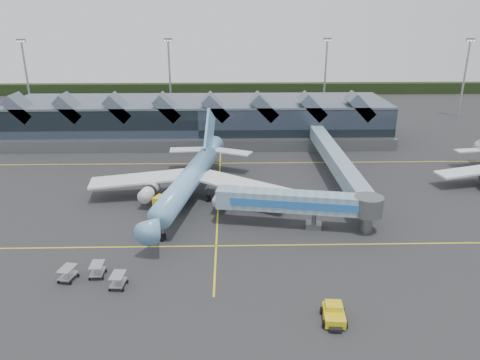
{
  "coord_description": "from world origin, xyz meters",
  "views": [
    {
      "loc": [
        1.88,
        -64.96,
        30.87
      ],
      "look_at": [
        3.58,
        4.43,
        5.0
      ],
      "focal_mm": 35.0,
      "sensor_mm": 36.0,
      "label": 1
    }
  ],
  "objects_px": {
    "pushback_tug": "(334,314)",
    "jet_bridge": "(308,203)",
    "fuel_truck": "(174,195)",
    "main_airliner": "(190,178)"
  },
  "relations": [
    {
      "from": "fuel_truck",
      "to": "main_airliner",
      "type": "bearing_deg",
      "value": 65.77
    },
    {
      "from": "main_airliner",
      "to": "pushback_tug",
      "type": "bearing_deg",
      "value": -51.5
    },
    {
      "from": "main_airliner",
      "to": "pushback_tug",
      "type": "height_order",
      "value": "main_airliner"
    },
    {
      "from": "pushback_tug",
      "to": "jet_bridge",
      "type": "bearing_deg",
      "value": 93.57
    },
    {
      "from": "jet_bridge",
      "to": "pushback_tug",
      "type": "relative_size",
      "value": 5.88
    },
    {
      "from": "jet_bridge",
      "to": "pushback_tug",
      "type": "xyz_separation_m",
      "value": [
        -0.65,
        -21.91,
        -3.11
      ]
    },
    {
      "from": "fuel_truck",
      "to": "jet_bridge",
      "type": "bearing_deg",
      "value": 1.16
    },
    {
      "from": "main_airliner",
      "to": "fuel_truck",
      "type": "relative_size",
      "value": 4.46
    },
    {
      "from": "fuel_truck",
      "to": "pushback_tug",
      "type": "distance_m",
      "value": 36.67
    },
    {
      "from": "fuel_truck",
      "to": "pushback_tug",
      "type": "relative_size",
      "value": 2.22
    }
  ]
}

